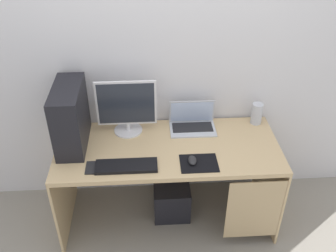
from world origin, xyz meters
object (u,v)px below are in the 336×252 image
at_px(laptop, 192,123).
at_px(keyboard, 126,166).
at_px(pc_tower, 70,117).
at_px(mouse_left, 192,160).
at_px(monitor, 127,108).
at_px(speaker, 257,114).
at_px(cell_phone, 91,168).
at_px(subwoofer, 172,199).

bearing_deg(laptop, keyboard, -138.21).
distance_m(pc_tower, mouse_left, 0.91).
xyz_separation_m(monitor, laptop, (0.50, 0.02, -0.17)).
height_order(pc_tower, mouse_left, pc_tower).
bearing_deg(speaker, monitor, -176.81).
height_order(laptop, mouse_left, laptop).
bearing_deg(cell_phone, laptop, 30.83).
distance_m(laptop, cell_phone, 0.86).
height_order(monitor, subwoofer, monitor).
height_order(pc_tower, keyboard, pc_tower).
bearing_deg(mouse_left, cell_phone, -178.76).
bearing_deg(cell_phone, monitor, 60.08).
xyz_separation_m(laptop, cell_phone, (-0.74, -0.44, -0.04)).
bearing_deg(subwoofer, speaker, 18.51).
height_order(pc_tower, laptop, pc_tower).
height_order(pc_tower, cell_phone, pc_tower).
xyz_separation_m(mouse_left, subwoofer, (-0.12, 0.23, -0.60)).
relative_size(laptop, speaker, 2.04).
xyz_separation_m(pc_tower, monitor, (0.39, 0.12, -0.02)).
bearing_deg(mouse_left, pc_tower, 161.35).
bearing_deg(pc_tower, speaker, 7.25).
height_order(monitor, keyboard, monitor).
height_order(mouse_left, subwoofer, mouse_left).
relative_size(pc_tower, cell_phone, 3.65).
bearing_deg(mouse_left, subwoofer, 117.90).
bearing_deg(speaker, cell_phone, -159.14).
xyz_separation_m(keyboard, cell_phone, (-0.24, 0.01, -0.01)).
bearing_deg(pc_tower, cell_phone, -63.47).
xyz_separation_m(monitor, subwoofer, (0.33, -0.17, -0.79)).
bearing_deg(cell_phone, speaker, 20.86).
xyz_separation_m(laptop, keyboard, (-0.50, -0.45, -0.03)).
distance_m(keyboard, cell_phone, 0.24).
xyz_separation_m(speaker, mouse_left, (-0.56, -0.46, -0.06)).
bearing_deg(subwoofer, pc_tower, 175.96).
relative_size(pc_tower, monitor, 1.07).
distance_m(speaker, cell_phone, 1.34).
bearing_deg(cell_phone, mouse_left, 1.24).
relative_size(pc_tower, keyboard, 1.13).
bearing_deg(cell_phone, keyboard, -1.22).
relative_size(pc_tower, mouse_left, 4.94).
bearing_deg(speaker, subwoofer, -161.49).
relative_size(laptop, cell_phone, 2.70).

